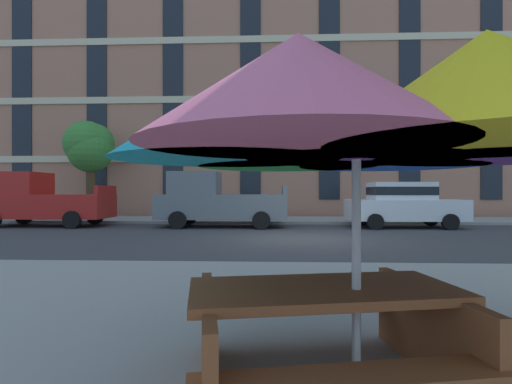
{
  "coord_description": "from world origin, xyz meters",
  "views": [
    {
      "loc": [
        -0.91,
        -11.57,
        1.42
      ],
      "look_at": [
        -1.55,
        3.2,
        1.4
      ],
      "focal_mm": 26.92,
      "sensor_mm": 36.0,
      "label": 1
    }
  ],
  "objects_px": {
    "sedan_white": "(403,203)",
    "street_tree_left": "(90,147)",
    "pickup_red": "(41,201)",
    "pickup_gray": "(217,201)",
    "patio_umbrella": "(356,118)",
    "picnic_table": "(323,328)"
  },
  "relations": [
    {
      "from": "pickup_red",
      "to": "patio_umbrella",
      "type": "relative_size",
      "value": 1.56
    },
    {
      "from": "pickup_gray",
      "to": "patio_umbrella",
      "type": "distance_m",
      "value": 13.03
    },
    {
      "from": "pickup_gray",
      "to": "sedan_white",
      "type": "height_order",
      "value": "pickup_gray"
    },
    {
      "from": "pickup_gray",
      "to": "patio_umbrella",
      "type": "xyz_separation_m",
      "value": [
        2.79,
        -12.7,
        0.87
      ]
    },
    {
      "from": "pickup_red",
      "to": "picnic_table",
      "type": "distance_m",
      "value": 16.01
    },
    {
      "from": "patio_umbrella",
      "to": "pickup_gray",
      "type": "bearing_deg",
      "value": 102.41
    },
    {
      "from": "pickup_red",
      "to": "pickup_gray",
      "type": "distance_m",
      "value": 7.24
    },
    {
      "from": "patio_umbrella",
      "to": "picnic_table",
      "type": "xyz_separation_m",
      "value": [
        -0.21,
        0.06,
        -1.41
      ]
    },
    {
      "from": "pickup_gray",
      "to": "picnic_table",
      "type": "bearing_deg",
      "value": -78.45
    },
    {
      "from": "pickup_gray",
      "to": "sedan_white",
      "type": "distance_m",
      "value": 7.36
    },
    {
      "from": "pickup_red",
      "to": "street_tree_left",
      "type": "relative_size",
      "value": 1.04
    },
    {
      "from": "pickup_red",
      "to": "pickup_gray",
      "type": "height_order",
      "value": "same"
    },
    {
      "from": "street_tree_left",
      "to": "pickup_gray",
      "type": "bearing_deg",
      "value": -26.55
    },
    {
      "from": "pickup_gray",
      "to": "street_tree_left",
      "type": "distance_m",
      "value": 8.09
    },
    {
      "from": "street_tree_left",
      "to": "patio_umbrella",
      "type": "relative_size",
      "value": 1.51
    },
    {
      "from": "sedan_white",
      "to": "street_tree_left",
      "type": "xyz_separation_m",
      "value": [
        -14.2,
        3.42,
        2.7
      ]
    },
    {
      "from": "pickup_red",
      "to": "sedan_white",
      "type": "xyz_separation_m",
      "value": [
        14.59,
        -0.0,
        -0.08
      ]
    },
    {
      "from": "pickup_gray",
      "to": "street_tree_left",
      "type": "xyz_separation_m",
      "value": [
        -6.85,
        3.42,
        2.63
      ]
    },
    {
      "from": "patio_umbrella",
      "to": "sedan_white",
      "type": "bearing_deg",
      "value": 70.25
    },
    {
      "from": "sedan_white",
      "to": "picnic_table",
      "type": "height_order",
      "value": "sedan_white"
    },
    {
      "from": "sedan_white",
      "to": "patio_umbrella",
      "type": "xyz_separation_m",
      "value": [
        -4.56,
        -12.7,
        0.95
      ]
    },
    {
      "from": "pickup_red",
      "to": "picnic_table",
      "type": "xyz_separation_m",
      "value": [
        9.82,
        -12.64,
        -0.54
      ]
    }
  ]
}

